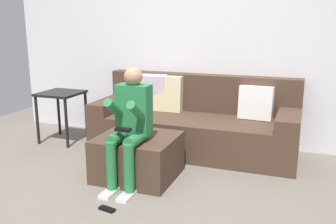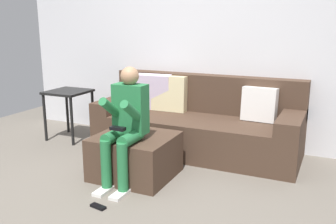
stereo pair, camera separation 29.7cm
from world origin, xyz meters
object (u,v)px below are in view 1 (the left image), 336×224
at_px(ottoman, 138,157).
at_px(remote_near_ottoman, 107,209).
at_px(person_seated, 130,122).
at_px(couch_sectional, 194,123).
at_px(side_table, 61,101).

bearing_deg(ottoman, remote_near_ottoman, -85.97).
bearing_deg(remote_near_ottoman, person_seated, 105.03).
height_order(couch_sectional, remote_near_ottoman, couch_sectional).
bearing_deg(side_table, couch_sectional, 8.68).
distance_m(ottoman, remote_near_ottoman, 0.74).
relative_size(couch_sectional, person_seated, 2.14).
distance_m(couch_sectional, remote_near_ottoman, 1.74).
bearing_deg(ottoman, side_table, 152.57).
xyz_separation_m(couch_sectional, person_seated, (-0.27, -1.16, 0.29)).
height_order(person_seated, side_table, person_seated).
xyz_separation_m(ottoman, side_table, (-1.39, 0.72, 0.32)).
bearing_deg(remote_near_ottoman, side_table, 145.93).
bearing_deg(couch_sectional, remote_near_ottoman, -97.92).
height_order(couch_sectional, person_seated, person_seated).
xyz_separation_m(ottoman, remote_near_ottoman, (0.05, -0.71, -0.20)).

